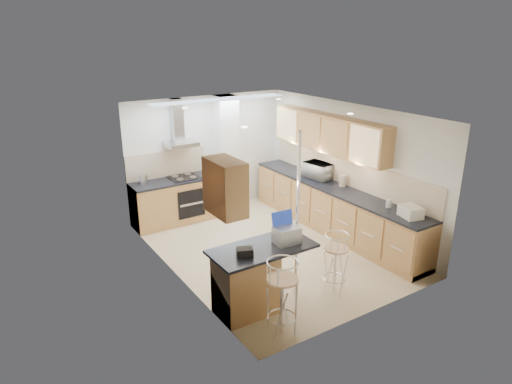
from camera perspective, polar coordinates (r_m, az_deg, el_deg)
ground at (r=8.38m, az=1.72°, el=-7.12°), size 4.80×4.80×0.00m
room_shell at (r=8.29m, az=2.22°, el=4.00°), size 3.64×4.84×2.51m
right_counter at (r=9.05m, az=9.62°, el=-2.11°), size 0.63×4.40×0.92m
back_counter at (r=9.49m, az=-10.22°, el=-1.13°), size 1.70×0.63×0.92m
peninsula at (r=6.54m, az=0.78°, el=-10.58°), size 1.47×0.72×0.94m
microwave at (r=9.33m, az=7.81°, el=2.67°), size 0.48×0.64×0.32m
laptop at (r=6.42m, az=3.86°, el=-5.38°), size 0.36×0.28×0.24m
bag at (r=6.06m, az=-1.41°, el=-7.54°), size 0.26×0.23×0.12m
bar_stool_near at (r=5.99m, az=3.26°, el=-13.04°), size 0.46×0.46×1.06m
bar_stool_end at (r=7.01m, az=9.89°, el=-8.71°), size 0.54×0.54×0.95m
jar_a at (r=9.68m, az=5.55°, el=2.99°), size 0.15×0.15×0.20m
jar_b at (r=9.68m, az=6.85°, el=2.82°), size 0.13×0.13×0.16m
jar_c at (r=8.94m, az=10.77°, el=1.42°), size 0.15×0.15×0.22m
jar_d at (r=8.06m, az=16.29°, el=-1.38°), size 0.13×0.13×0.14m
bread_bin at (r=7.74m, az=18.77°, el=-2.34°), size 0.36×0.41×0.18m
kettle at (r=9.16m, az=-13.90°, el=1.53°), size 0.16×0.16×0.20m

